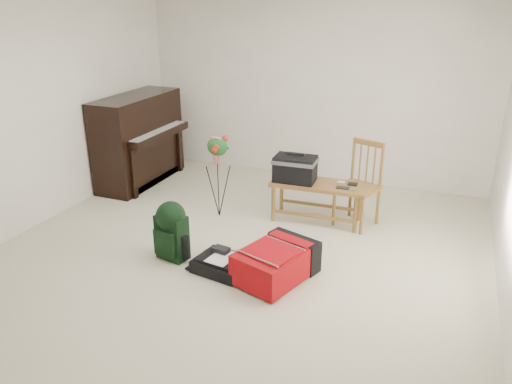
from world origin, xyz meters
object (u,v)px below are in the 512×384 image
at_px(green_backpack, 171,228).
at_px(flower_stand, 218,177).
at_px(red_suitcase, 278,260).
at_px(piano, 140,141).
at_px(bench, 302,173).
at_px(dining_chair, 358,185).
at_px(black_duffel, 222,263).

bearing_deg(green_backpack, flower_stand, 102.33).
height_order(red_suitcase, green_backpack, green_backpack).
bearing_deg(red_suitcase, piano, 165.21).
distance_m(bench, red_suitcase, 1.42).
bearing_deg(dining_chair, black_duffel, -103.37).
bearing_deg(green_backpack, red_suitcase, 15.06).
bearing_deg(piano, green_backpack, -48.94).
xyz_separation_m(green_backpack, flower_stand, (-0.02, 1.14, 0.16)).
bearing_deg(piano, flower_stand, -23.72).
bearing_deg(dining_chair, bench, -150.70).
xyz_separation_m(dining_chair, green_backpack, (-1.58, -1.54, -0.14)).
bearing_deg(bench, piano, 168.29).
bearing_deg(red_suitcase, green_backpack, -158.23).
height_order(bench, green_backpack, bench).
bearing_deg(black_duffel, dining_chair, 66.77).
bearing_deg(flower_stand, green_backpack, -87.49).
bearing_deg(flower_stand, bench, 18.19).
bearing_deg(bench, green_backpack, -126.10).
xyz_separation_m(bench, green_backpack, (-0.94, -1.42, -0.25)).
xyz_separation_m(dining_chair, flower_stand, (-1.60, -0.40, 0.02)).
xyz_separation_m(dining_chair, red_suitcase, (-0.46, -1.47, -0.31)).
distance_m(piano, flower_stand, 1.72).
xyz_separation_m(bench, dining_chair, (0.64, 0.12, -0.10)).
bearing_deg(piano, bench, -9.07).
distance_m(piano, black_duffel, 2.91).
bearing_deg(green_backpack, black_duffel, 7.37).
xyz_separation_m(red_suitcase, green_backpack, (-1.12, -0.07, 0.17)).
bearing_deg(black_duffel, piano, 148.46).
height_order(dining_chair, black_duffel, dining_chair).
xyz_separation_m(piano, bench, (2.53, -0.40, -0.01)).
height_order(green_backpack, flower_stand, flower_stand).
bearing_deg(black_duffel, green_backpack, -174.88).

